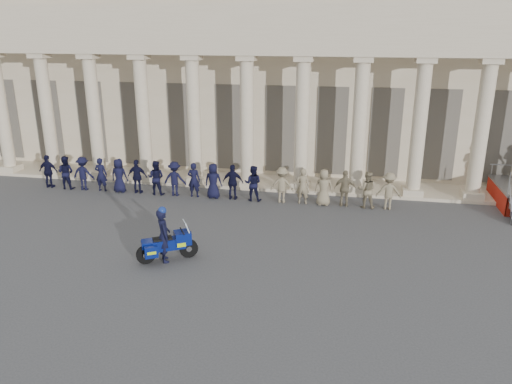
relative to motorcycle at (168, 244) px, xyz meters
name	(u,v)px	position (x,y,z in m)	size (l,w,h in m)	color
ground	(236,261)	(2.27, 0.37, -0.58)	(90.00, 90.00, 0.00)	#3E3E41
building	(292,80)	(2.27, 15.12, 3.94)	(40.00, 12.50, 9.00)	#C3B092
officer_rank	(210,181)	(-0.40, 6.54, 0.23)	(17.12, 0.62, 1.63)	black
motorcycle	(168,244)	(0.00, 0.00, 0.00)	(1.86, 1.39, 1.34)	black
rider	(164,234)	(-0.10, -0.06, 0.38)	(0.73, 0.81, 1.94)	black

